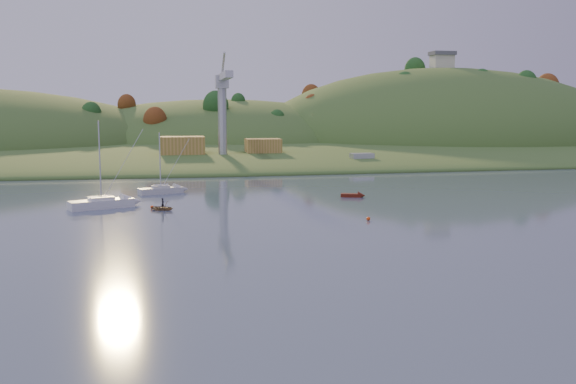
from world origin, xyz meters
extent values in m
plane|color=#39465E|center=(0.00, 0.00, 0.00)|extent=(500.00, 500.00, 0.00)
cube|color=#375421|center=(0.00, 230.00, 0.00)|extent=(620.00, 220.00, 1.50)
ellipsoid|color=#375421|center=(0.00, 165.00, 0.00)|extent=(640.00, 150.00, 7.00)
ellipsoid|color=#375421|center=(10.00, 210.00, 0.00)|extent=(140.00, 120.00, 36.00)
ellipsoid|color=#375421|center=(95.00, 195.00, 0.00)|extent=(150.00, 130.00, 60.00)
cube|color=beige|center=(95.00, 195.00, 32.50)|extent=(8.00, 6.00, 5.00)
cube|color=#595960|center=(95.00, 195.00, 35.70)|extent=(9.00, 7.00, 1.50)
cube|color=slate|center=(5.00, 122.00, 1.20)|extent=(42.00, 16.00, 2.40)
cube|color=olive|center=(-8.00, 123.00, 4.80)|extent=(11.00, 8.00, 4.80)
cube|color=olive|center=(13.00, 124.00, 4.40)|extent=(9.00, 7.00, 4.00)
cylinder|color=#B7B7BC|center=(2.00, 120.00, 11.40)|extent=(2.20, 2.20, 18.00)
cube|color=#B7B7BC|center=(2.00, 120.00, 20.90)|extent=(3.20, 3.20, 3.20)
cube|color=#B7B7BC|center=(2.00, 111.00, 21.90)|extent=(1.80, 18.00, 1.60)
cube|color=#B7B7BC|center=(2.00, 125.00, 21.90)|extent=(1.80, 10.00, 1.60)
cube|color=white|center=(-21.90, 51.26, 0.62)|extent=(9.34, 5.86, 1.23)
cube|color=white|center=(-21.90, 51.26, 1.28)|extent=(3.88, 3.13, 0.79)
cylinder|color=silver|center=(-21.90, 51.26, 6.85)|extent=(0.18, 0.18, 11.23)
cylinder|color=silver|center=(-21.90, 51.26, 1.53)|extent=(3.38, 1.46, 0.12)
cylinder|color=white|center=(-21.90, 51.26, 1.63)|extent=(3.05, 1.51, 0.36)
cube|color=silver|center=(-13.58, 65.96, 0.51)|extent=(7.67, 4.50, 1.01)
cube|color=silver|center=(-13.58, 65.96, 1.06)|extent=(3.15, 2.47, 0.64)
cylinder|color=silver|center=(-13.58, 65.96, 5.61)|extent=(0.18, 0.18, 9.19)
cylinder|color=silver|center=(-13.58, 65.96, 1.31)|extent=(2.82, 1.08, 0.12)
cylinder|color=silver|center=(-13.58, 65.96, 1.41)|extent=(2.55, 1.19, 0.36)
imported|color=#8F744F|center=(-13.31, 47.76, 0.33)|extent=(3.90, 3.55, 0.66)
imported|color=black|center=(-13.31, 47.76, 0.73)|extent=(0.57, 0.64, 1.46)
cube|color=#53180B|center=(16.54, 55.75, 0.28)|extent=(3.57, 2.37, 0.55)
cone|color=#53180B|center=(18.10, 55.19, 0.28)|extent=(1.54, 1.64, 1.33)
cube|color=slate|center=(35.00, 108.00, 0.84)|extent=(13.60, 6.28, 1.69)
cube|color=#B7B7BC|center=(35.00, 108.00, 2.25)|extent=(5.93, 3.49, 2.25)
sphere|color=#ED410C|center=(12.23, 34.01, 0.25)|extent=(0.50, 0.50, 0.50)
sphere|color=#ED410C|center=(-20.35, 51.50, 0.25)|extent=(0.50, 0.50, 0.50)
sphere|color=#ED410C|center=(-14.82, 49.18, 0.25)|extent=(0.50, 0.50, 0.50)
camera|label=1|loc=(-13.35, -42.63, 13.97)|focal=40.00mm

